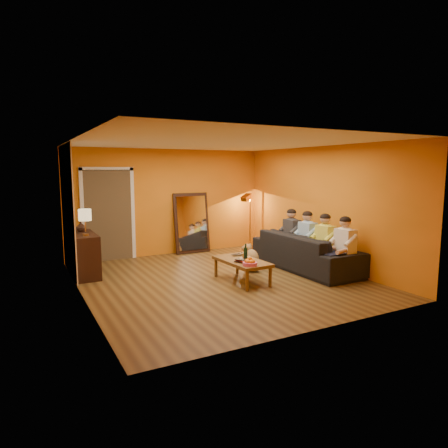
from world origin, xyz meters
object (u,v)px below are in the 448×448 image
coffee_table (242,271)px  tumbler (244,256)px  sideboard (84,255)px  wine_bottle (246,252)px  table_lamp (85,222)px  person_far_right (292,236)px  person_mid_left (325,244)px  mirror_frame (192,223)px  person_far_left (345,248)px  sofa (305,251)px  person_mid_right (307,239)px  dog (251,257)px  laptop (241,255)px  vase (81,227)px  floor_lamp (250,222)px

coffee_table → tumbler: (0.12, 0.12, 0.26)m
sideboard → wine_bottle: sideboard is taller
table_lamp → person_far_right: (4.37, -0.68, -0.49)m
person_mid_left → tumbler: person_mid_left is taller
mirror_frame → person_far_left: size_ratio=1.25×
sofa → wine_bottle: (-1.65, -0.27, 0.19)m
coffee_table → wine_bottle: size_ratio=3.94×
person_mid_right → dog: bearing=166.3°
dog → person_mid_left: size_ratio=0.48×
sideboard → person_mid_right: person_mid_right is taller
wine_bottle → person_mid_right: bearing=11.8°
person_far_left → laptop: person_far_left is taller
table_lamp → dog: table_lamp is taller
sideboard → wine_bottle: size_ratio=3.81×
coffee_table → person_far_left: size_ratio=1.00×
mirror_frame → sideboard: size_ratio=1.29×
dog → laptop: size_ratio=1.78×
person_far_right → tumbler: 1.87m
person_mid_right → vase: (-4.37, 1.78, 0.34)m
dog → person_far_right: size_ratio=0.48×
person_mid_right → laptop: 1.66m
mirror_frame → person_mid_left: mirror_frame is taller
floor_lamp → person_mid_right: floor_lamp is taller
vase → person_mid_right: bearing=-22.2°
wine_bottle → vase: size_ratio=1.48×
sideboard → table_lamp: 0.74m
wine_bottle → laptop: size_ratio=0.95×
sofa → person_far_right: (0.13, 0.65, 0.23)m
mirror_frame → person_mid_right: size_ratio=1.25×
dog → laptop: dog is taller
coffee_table → tumbler: size_ratio=12.49×
person_mid_right → wine_bottle: 1.82m
dog → coffee_table: bearing=-143.8°
person_mid_right → person_far_left: bearing=-90.0°
table_lamp → person_mid_right: size_ratio=0.42×
person_mid_right → person_mid_left: bearing=-90.0°
sofa → laptop: 1.52m
person_far_right → tumbler: size_ratio=12.49×
sideboard → tumbler: bearing=-33.1°
person_mid_right → wine_bottle: bearing=-168.2°
sideboard → sofa: bearing=-21.1°
sideboard → coffee_table: bearing=-36.1°
person_far_left → tumbler: bearing=152.2°
coffee_table → person_mid_left: 1.88m
person_mid_right → vase: 4.73m
tumbler → floor_lamp: bearing=56.2°
person_far_left → coffee_table: bearing=156.9°
person_far_right → vase: bearing=164.2°
sofa → coffee_table: sofa is taller
coffee_table → dog: 0.86m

